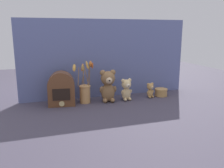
% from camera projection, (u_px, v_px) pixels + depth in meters
% --- Properties ---
extents(ground_plane, '(4.00, 4.00, 0.00)m').
position_uv_depth(ground_plane, '(113.00, 101.00, 1.92)').
color(ground_plane, '#3D3847').
extents(backdrop_wall, '(1.45, 0.02, 0.65)m').
position_uv_depth(backdrop_wall, '(107.00, 59.00, 2.01)').
color(backdrop_wall, slate).
rests_on(backdrop_wall, ground).
extents(teddy_bear_large, '(0.14, 0.13, 0.26)m').
position_uv_depth(teddy_bear_large, '(108.00, 85.00, 1.88)').
color(teddy_bear_large, olive).
rests_on(teddy_bear_large, ground).
extents(teddy_bear_medium, '(0.10, 0.09, 0.18)m').
position_uv_depth(teddy_bear_medium, '(126.00, 89.00, 1.93)').
color(teddy_bear_medium, '#DBBC84').
rests_on(teddy_bear_medium, ground).
extents(teddy_bear_small, '(0.07, 0.06, 0.13)m').
position_uv_depth(teddy_bear_small, '(150.00, 90.00, 2.01)').
color(teddy_bear_small, tan).
rests_on(teddy_bear_small, ground).
extents(flower_vase, '(0.17, 0.12, 0.34)m').
position_uv_depth(flower_vase, '(85.00, 90.00, 1.86)').
color(flower_vase, tan).
rests_on(flower_vase, ground).
extents(vintage_radio, '(0.21, 0.15, 0.26)m').
position_uv_depth(vintage_radio, '(61.00, 89.00, 1.79)').
color(vintage_radio, brown).
rests_on(vintage_radio, ground).
extents(decorative_tin_tall, '(0.11, 0.11, 0.06)m').
position_uv_depth(decorative_tin_tall, '(161.00, 92.00, 2.06)').
color(decorative_tin_tall, tan).
rests_on(decorative_tin_tall, ground).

